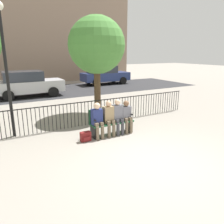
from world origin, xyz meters
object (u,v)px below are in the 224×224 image
Objects in this scene: parked_car_2 at (27,84)px; parked_car_0 at (105,75)px; seated_person_0 at (98,118)px; seated_person_2 at (118,115)px; tree_0 at (97,46)px; seated_person_1 at (109,117)px; lamp_post at (4,53)px; park_bench at (111,120)px; backpack at (86,137)px; seated_person_3 at (126,115)px.

parked_car_0 is at bearing 21.48° from parked_car_2.
seated_person_2 is at bearing 0.15° from seated_person_0.
seated_person_0 is 0.28× the size of tree_0.
seated_person_2 is (0.34, 0.00, 0.02)m from seated_person_1.
seated_person_0 is 3.51m from lamp_post.
seated_person_0 is 12.62m from parked_car_0.
park_bench is 0.36× the size of parked_car_0.
backpack is 0.08× the size of parked_car_2.
seated_person_2 is (0.77, 0.00, 0.01)m from seated_person_0.
seated_person_1 is at bearing 179.68° from seated_person_3.
park_bench is 0.36× the size of parked_car_2.
park_bench is 12.25m from parked_car_0.
backpack is at bearing -177.34° from seated_person_3.
park_bench is at bearing -105.67° from tree_0.
seated_person_3 is 1.66m from backpack.
seated_person_3 is 0.27× the size of parked_car_0.
seated_person_1 is 1.03m from backpack.
park_bench is 1.10m from backpack.
park_bench is at bearing 41.45° from seated_person_1.
parked_car_0 is (4.84, 11.13, 0.20)m from seated_person_3.
lamp_post is 7.32m from parked_car_2.
lamp_post reaches higher than backpack.
seated_person_3 reaches higher than backpack.
seated_person_0 is at bearing -167.37° from park_bench.
tree_0 is at bearing -119.06° from parked_car_0.
parked_car_2 reaches higher than backpack.
seated_person_1 is 1.06× the size of seated_person_3.
seated_person_2 is 0.29× the size of parked_car_0.
seated_person_1 is at bearing -138.55° from park_bench.
lamp_post is 12.88m from parked_car_0.
seated_person_2 is 12.27m from parked_car_0.
park_bench is at bearing 148.05° from seated_person_2.
parked_car_2 is at bearing 103.44° from seated_person_3.
parked_car_0 is at bearing 64.98° from seated_person_2.
seated_person_1 is 0.28× the size of tree_0.
parked_car_2 is (-1.46, 8.30, 0.36)m from park_bench.
seated_person_3 is at bearing -76.56° from parked_car_2.
parked_car_2 is (-0.43, 8.50, 0.69)m from backpack.
park_bench is 1.24× the size of seated_person_2.
seated_person_3 is at bearing -23.26° from lamp_post.
backpack is (-0.46, -0.08, -0.52)m from seated_person_0.
tree_0 is (0.18, 2.74, 2.39)m from seated_person_3.
lamp_post is (-2.84, 1.51, 2.06)m from seated_person_1.
lamp_post reaches higher than seated_person_1.
seated_person_0 is 0.28× the size of parked_car_0.
parked_car_0 reaches higher than seated_person_3.
lamp_post reaches higher than park_bench.
seated_person_3 is 0.27× the size of tree_0.
seated_person_0 is at bearing -32.11° from lamp_post.
seated_person_0 is 1.12m from seated_person_3.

